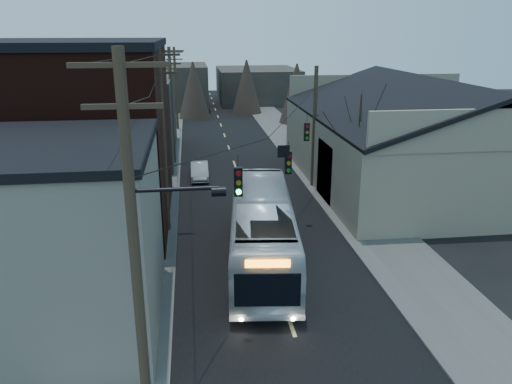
% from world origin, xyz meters
% --- Properties ---
extents(road_surface, '(9.00, 110.00, 0.02)m').
position_xyz_m(road_surface, '(0.00, 30.00, 0.01)').
color(road_surface, black).
rests_on(road_surface, ground).
extents(sidewalk_left, '(4.00, 110.00, 0.12)m').
position_xyz_m(sidewalk_left, '(-6.50, 30.00, 0.06)').
color(sidewalk_left, '#474744').
rests_on(sidewalk_left, ground).
extents(sidewalk_right, '(4.00, 110.00, 0.12)m').
position_xyz_m(sidewalk_right, '(6.50, 30.00, 0.06)').
color(sidewalk_right, '#474744').
rests_on(sidewalk_right, ground).
extents(building_clapboard, '(8.00, 8.00, 7.00)m').
position_xyz_m(building_clapboard, '(-9.00, 9.00, 3.50)').
color(building_clapboard, '#6F685C').
rests_on(building_clapboard, ground).
extents(building_brick, '(10.00, 12.00, 10.00)m').
position_xyz_m(building_brick, '(-10.00, 20.00, 5.00)').
color(building_brick, black).
rests_on(building_brick, ground).
extents(building_left_far, '(9.00, 14.00, 7.00)m').
position_xyz_m(building_left_far, '(-9.50, 36.00, 3.50)').
color(building_left_far, '#2D2824').
rests_on(building_left_far, ground).
extents(warehouse, '(16.16, 20.60, 7.73)m').
position_xyz_m(warehouse, '(13.00, 25.00, 2.70)').
color(warehouse, gray).
rests_on(warehouse, ground).
extents(building_far_left, '(10.00, 12.00, 6.00)m').
position_xyz_m(building_far_left, '(-6.00, 65.00, 3.00)').
color(building_far_left, '#2D2824').
rests_on(building_far_left, ground).
extents(building_far_right, '(12.00, 14.00, 5.00)m').
position_xyz_m(building_far_right, '(7.00, 70.00, 2.50)').
color(building_far_right, '#2D2824').
rests_on(building_far_right, ground).
extents(bare_tree, '(0.40, 0.40, 7.20)m').
position_xyz_m(bare_tree, '(6.50, 20.00, 3.60)').
color(bare_tree, black).
rests_on(bare_tree, ground).
extents(utility_lines, '(11.24, 45.28, 10.50)m').
position_xyz_m(utility_lines, '(-3.11, 24.14, 4.95)').
color(utility_lines, '#382B1E').
rests_on(utility_lines, ground).
extents(bus, '(4.15, 12.35, 3.37)m').
position_xyz_m(bus, '(-0.31, 13.49, 1.69)').
color(bus, silver).
rests_on(bus, ground).
extents(parked_car, '(1.31, 3.71, 1.22)m').
position_xyz_m(parked_car, '(-3.00, 28.12, 0.61)').
color(parked_car, '#A0A3A7').
rests_on(parked_car, ground).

